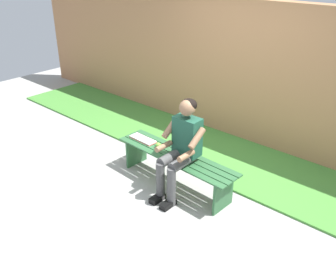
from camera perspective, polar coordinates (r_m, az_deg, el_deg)
ground_plane at (r=5.16m, az=-15.49°, el=-7.84°), size 10.00×7.00×0.04m
grass_strip at (r=6.00m, az=9.99°, el=-1.74°), size 9.00×2.14×0.03m
brick_wall at (r=6.19m, az=9.00°, el=10.16°), size 9.50×0.24×2.22m
bench_near at (r=4.82m, az=1.18°, el=-4.26°), size 1.81×0.49×0.45m
person_seated at (r=4.49m, az=2.02°, el=-1.68°), size 0.50×0.69×1.26m
apple at (r=4.92m, az=-1.52°, el=-1.68°), size 0.07×0.07×0.07m
book_open at (r=5.15m, az=-3.93°, el=-0.73°), size 0.42×0.18×0.02m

